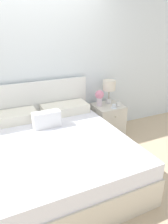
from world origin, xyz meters
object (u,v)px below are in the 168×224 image
object	(u,v)px
table_lamp	(109,87)
alarm_clock	(118,104)
nightstand	(107,120)
teacup	(114,106)
bed	(55,153)
flower_vase	(100,97)

from	to	relation	value
table_lamp	alarm_clock	distance (m)	0.35
nightstand	teacup	distance (m)	0.34
bed	teacup	size ratio (longest dim) A/B	19.43
nightstand	bed	bearing A→B (deg)	-151.02
alarm_clock	bed	bearing A→B (deg)	-157.22
nightstand	flower_vase	size ratio (longest dim) A/B	2.01
flower_vase	alarm_clock	bearing A→B (deg)	-29.34
bed	alarm_clock	world-z (taller)	bed
bed	alarm_clock	xyz separation A→B (m)	(1.35, 0.57, 0.29)
bed	teacup	world-z (taller)	bed
bed	nightstand	distance (m)	1.39
nightstand	alarm_clock	distance (m)	0.36
table_lamp	flower_vase	distance (m)	0.26
bed	table_lamp	distance (m)	1.60
teacup	nightstand	bearing A→B (deg)	98.30
bed	table_lamp	bearing A→B (deg)	31.07
bed	table_lamp	xyz separation A→B (m)	(1.29, 0.77, 0.56)
teacup	alarm_clock	distance (m)	0.12
flower_vase	teacup	bearing A→B (deg)	-50.59
nightstand	alarm_clock	size ratio (longest dim) A/B	7.22
bed	nightstand	bearing A→B (deg)	28.98
teacup	alarm_clock	size ratio (longest dim) A/B	1.34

